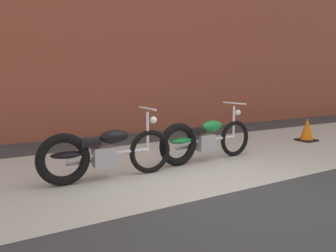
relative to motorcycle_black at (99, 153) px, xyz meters
name	(u,v)px	position (x,y,z in m)	size (l,w,h in m)	color
ground_plane	(233,192)	(1.32, -1.37, -0.40)	(80.00, 80.00, 0.00)	#38383A
sidewalk_slab	(165,163)	(1.32, 0.38, -0.40)	(36.00, 3.50, 0.01)	#B2ADA3
brick_building_wall	(97,16)	(1.32, 3.83, 2.63)	(36.00, 0.50, 6.06)	brown
motorcycle_black	(99,153)	(0.00, 0.00, 0.00)	(2.01, 0.58, 1.03)	black
motorcycle_green	(201,140)	(1.91, 0.13, 0.00)	(2.01, 0.58, 1.03)	black
traffic_cone	(307,131)	(5.24, 0.45, -0.15)	(0.40, 0.40, 0.55)	orange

